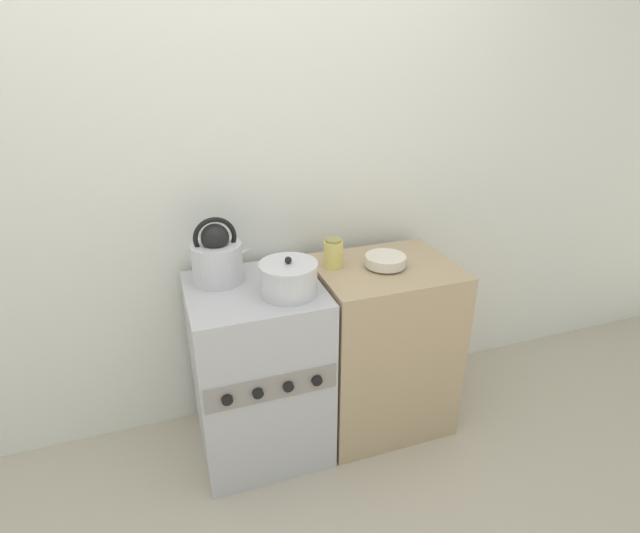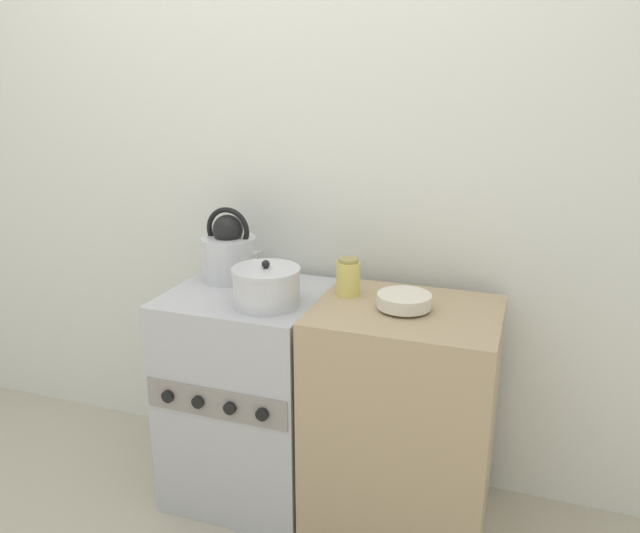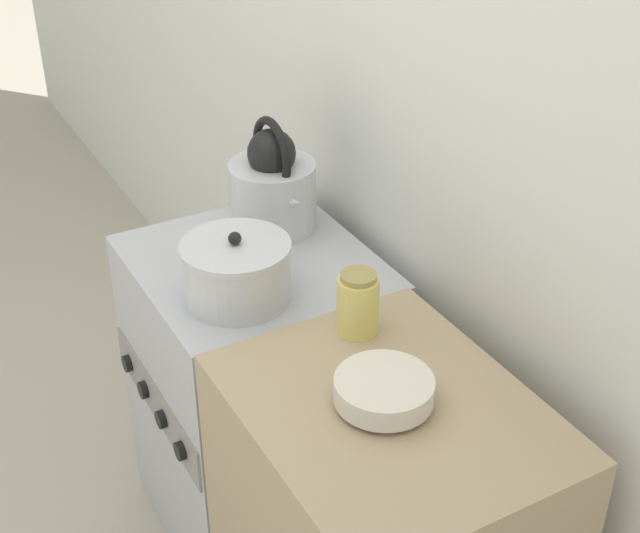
% 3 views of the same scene
% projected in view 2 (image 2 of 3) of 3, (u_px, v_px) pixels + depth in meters
% --- Properties ---
extents(ground_plane, '(12.00, 12.00, 0.00)m').
position_uv_depth(ground_plane, '(223.00, 528.00, 2.28)').
color(ground_plane, '#B2A893').
extents(wall_back, '(7.00, 0.06, 2.50)m').
position_uv_depth(wall_back, '(279.00, 163.00, 2.44)').
color(wall_back, silver).
rests_on(wall_back, ground_plane).
extents(stove, '(0.55, 0.55, 0.83)m').
position_uv_depth(stove, '(250.00, 393.00, 2.39)').
color(stove, '#B2B2B7').
rests_on(stove, ground_plane).
extents(counter, '(0.61, 0.50, 0.84)m').
position_uv_depth(counter, '(402.00, 421.00, 2.19)').
color(counter, tan).
rests_on(counter, ground_plane).
extents(kettle, '(0.26, 0.21, 0.28)m').
position_uv_depth(kettle, '(229.00, 252.00, 2.38)').
color(kettle, silver).
rests_on(kettle, stove).
extents(cooking_pot, '(0.23, 0.23, 0.16)m').
position_uv_depth(cooking_pot, '(266.00, 286.00, 2.12)').
color(cooking_pot, silver).
rests_on(cooking_pot, stove).
extents(enamel_bowl, '(0.18, 0.18, 0.05)m').
position_uv_depth(enamel_bowl, '(404.00, 301.00, 2.05)').
color(enamel_bowl, beige).
rests_on(enamel_bowl, counter).
extents(storage_jar, '(0.08, 0.08, 0.13)m').
position_uv_depth(storage_jar, '(348.00, 277.00, 2.18)').
color(storage_jar, '#E0CC66').
rests_on(storage_jar, counter).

